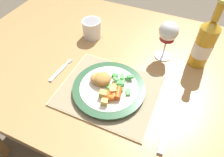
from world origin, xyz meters
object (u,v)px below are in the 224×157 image
wine_glass (168,33)px  bottle (204,44)px  dinner_plate (109,88)px  fork (60,71)px  table_knife (164,130)px  drinking_cup (92,28)px  dining_table (124,77)px

wine_glass → bottle: bearing=6.3°
dinner_plate → fork: size_ratio=1.88×
table_knife → bottle: bearing=82.6°
dinner_plate → wine_glass: wine_glass is taller
fork → drinking_cup: (0.01, 0.26, 0.04)m
wine_glass → fork: bearing=-143.8°
dinner_plate → drinking_cup: size_ratio=3.07×
wine_glass → bottle: bottle is taller
dining_table → wine_glass: wine_glass is taller
table_knife → drinking_cup: size_ratio=2.29×
dining_table → table_knife: 0.34m
dinner_plate → fork: dinner_plate is taller
fork → bottle: bearing=29.1°
bottle → drinking_cup: (-0.48, -0.01, -0.06)m
fork → wine_glass: 0.45m
wine_glass → dining_table: bearing=-141.5°
table_knife → dining_table: bearing=133.4°
wine_glass → bottle: size_ratio=0.61×
dining_table → dinner_plate: size_ratio=5.53×
drinking_cup → dinner_plate: bearing=-52.4°
wine_glass → table_knife: bearing=-74.9°
dinner_plate → table_knife: 0.24m
bottle → dinner_plate: bearing=-133.6°
wine_glass → bottle: (0.14, 0.02, -0.02)m
dinner_plate → table_knife: bearing=-17.9°
dining_table → table_knife: table_knife is taller
fork → table_knife: (0.44, -0.08, 0.00)m
dining_table → drinking_cup: (-0.21, 0.11, 0.13)m
dining_table → dinner_plate: (-0.00, -0.16, 0.10)m
fork → drinking_cup: 0.26m
fork → drinking_cup: size_ratio=1.63×
dining_table → table_knife: (0.22, -0.24, 0.09)m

